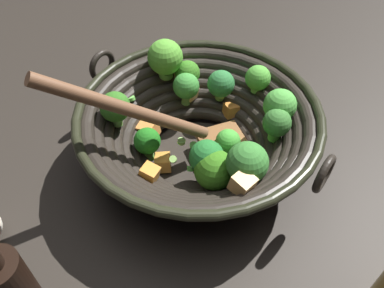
{
  "coord_description": "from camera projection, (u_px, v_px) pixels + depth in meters",
  "views": [
    {
      "loc": [
        0.03,
        -0.42,
        0.5
      ],
      "look_at": [
        -0.01,
        0.01,
        0.03
      ],
      "focal_mm": 37.48,
      "sensor_mm": 36.0,
      "label": 1
    }
  ],
  "objects": [
    {
      "name": "wok",
      "position": [
        199.0,
        128.0,
        0.6
      ],
      "size": [
        0.38,
        0.36,
        0.23
      ],
      "color": "black",
      "rests_on": "ground"
    },
    {
      "name": "ground_plane",
      "position": [
        198.0,
        160.0,
        0.65
      ],
      "size": [
        4.0,
        4.0,
        0.0
      ],
      "primitive_type": "plane",
      "color": "#28231E"
    }
  ]
}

